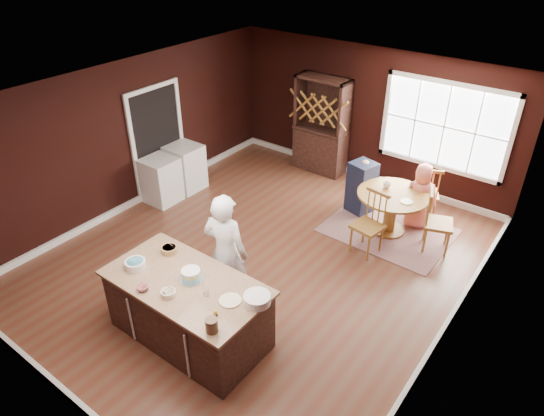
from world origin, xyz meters
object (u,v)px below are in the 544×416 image
Objects in this scene: chair_south at (368,224)px; seated_woman at (420,196)px; layer_cake at (191,275)px; washer at (161,180)px; dining_table at (392,205)px; high_chair at (361,186)px; chair_north at (426,191)px; dryer at (185,167)px; hutch at (321,126)px; baker at (226,253)px; kitchen_island at (189,310)px; chair_east at (439,221)px; toddler at (364,171)px.

seated_woman is at bearing 82.75° from chair_south.
washer is at bearing 144.61° from layer_cake.
high_chair is (-0.74, 0.31, -0.02)m from dining_table.
seated_woman is (0.03, -0.34, 0.07)m from chair_north.
chair_north reaches higher than high_chair.
layer_cake is at bearing -42.80° from dryer.
chair_north is 2.62m from hutch.
baker is 5.45× the size of layer_cake.
dining_table is at bearing -120.25° from baker.
dryer reaches higher than washer.
kitchen_island is at bearing -43.91° from dryer.
high_chair is at bearing 86.14° from kitchen_island.
chair_north is (0.33, 1.59, -0.01)m from chair_south.
chair_north reaches higher than dryer.
hutch reaches higher than baker.
baker reaches higher than dryer.
hutch is (-3.08, 1.33, 0.47)m from chair_east.
chair_south is 4.17× the size of toddler.
chair_south is 0.53× the size of hutch.
kitchen_island is 4.50m from seated_woman.
washer is (-1.72, -2.94, -0.58)m from hutch.
chair_east reaches higher than layer_cake.
toddler is 1.78m from hutch.
high_chair is (-1.03, -0.49, -0.02)m from chair_north.
kitchen_island is at bearing 134.12° from chair_east.
dining_table is 0.80m from high_chair.
chair_south reaches higher than kitchen_island.
baker is 3.42m from high_chair.
toddler is at bearing 86.58° from layer_cake.
high_chair is 3.77m from washer.
dining_table is at bearing 67.93° from chair_east.
chair_east is at bearing -23.26° from hutch.
baker is 0.88× the size of hutch.
high_chair is 1.12× the size of dryer.
chair_north reaches higher than toddler.
high_chair is (-1.58, 0.34, -0.04)m from chair_east.
chair_north reaches higher than dining_table.
seated_woman is at bearing -122.52° from baker.
kitchen_island is 1.94× the size of chair_south.
high_chair is 0.30m from toddler.
seated_woman is (0.31, 0.46, 0.07)m from dining_table.
seated_woman reaches higher than layer_cake.
dryer reaches higher than dining_table.
seated_woman is at bearing 72.77° from layer_cake.
dining_table is 4.29m from washer.
kitchen_island is 1.17× the size of baker.
baker is 2.03× the size of washer.
chair_north is at bearing 74.29° from kitchen_island.
chair_east is at bearing 63.79° from layer_cake.
hutch is 2.31× the size of washer.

